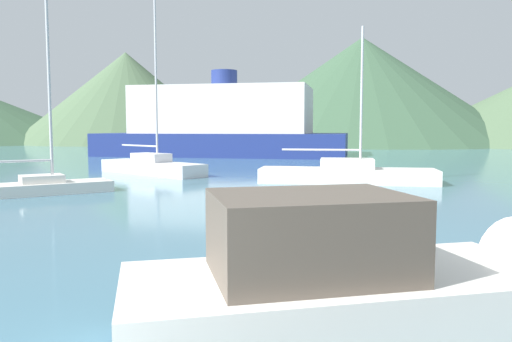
# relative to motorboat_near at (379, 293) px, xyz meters

# --- Properties ---
(motorboat_near) EXTENTS (6.58, 3.86, 2.45)m
(motorboat_near) POSITION_rel_motorboat_near_xyz_m (0.00, 0.00, 0.00)
(motorboat_near) COLOR white
(motorboat_near) RESTS_ON ground_plane
(sailboat_inner) EXTENTS (8.56, 2.89, 7.42)m
(sailboat_inner) POSITION_rel_motorboat_near_xyz_m (1.46, 18.03, -0.14)
(sailboat_inner) COLOR white
(sailboat_inner) RESTS_ON ground_plane
(sailboat_middle) EXTENTS (5.27, 4.51, 10.44)m
(sailboat_middle) POSITION_rel_motorboat_near_xyz_m (-11.18, 12.98, -0.15)
(sailboat_middle) COLOR white
(sailboat_middle) RESTS_ON ground_plane
(sailboat_outer) EXTENTS (7.27, 6.22, 11.55)m
(sailboat_outer) POSITION_rel_motorboat_near_xyz_m (-9.34, 21.97, -0.08)
(sailboat_outer) COLOR silver
(sailboat_outer) RESTS_ON ground_plane
(ferry_distant) EXTENTS (24.34, 12.76, 8.11)m
(ferry_distant) POSITION_rel_motorboat_near_xyz_m (-7.84, 41.71, 2.31)
(ferry_distant) COLOR navy
(ferry_distant) RESTS_ON ground_plane
(hill_central) EXTENTS (38.16, 38.16, 15.85)m
(hill_central) POSITION_rel_motorboat_near_xyz_m (-30.81, 80.61, 7.34)
(hill_central) COLOR #4C6647
(hill_central) RESTS_ON ground_plane
(hill_east) EXTENTS (52.69, 52.69, 17.98)m
(hill_east) POSITION_rel_motorboat_near_xyz_m (10.30, 81.26, 8.40)
(hill_east) COLOR #38563D
(hill_east) RESTS_ON ground_plane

